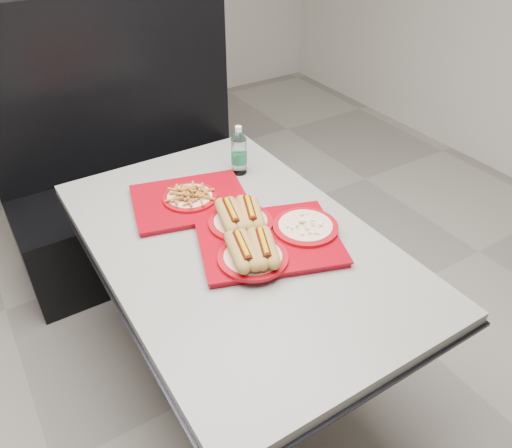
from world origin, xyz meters
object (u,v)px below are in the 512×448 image
tray_far (190,198)px  water_bottle (239,153)px  diner_table (237,274)px  tray_near (263,235)px  booth_bench (136,185)px

tray_far → water_bottle: 0.31m
diner_table → tray_near: 0.23m
diner_table → tray_far: (-0.04, 0.29, 0.19)m
tray_far → water_bottle: water_bottle is taller
booth_bench → tray_near: bearing=-86.9°
tray_near → diner_table: bearing=131.1°
tray_near → booth_bench: bearing=93.1°
tray_near → tray_far: bearing=105.6°
tray_near → tray_far: size_ratio=1.14×
diner_table → water_bottle: 0.53m
tray_near → water_bottle: 0.50m
tray_far → water_bottle: (0.28, 0.11, 0.07)m
diner_table → booth_bench: size_ratio=1.05×
diner_table → booth_bench: (0.00, 1.09, -0.18)m
diner_table → water_bottle: size_ratio=6.70×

